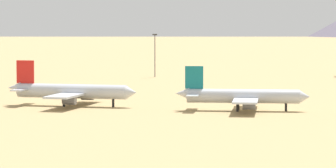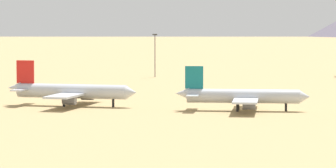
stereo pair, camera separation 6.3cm
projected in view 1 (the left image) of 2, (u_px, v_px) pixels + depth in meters
The scene contains 6 objects.
ground at pixel (241, 108), 251.65m from camera, with size 4000.00×4000.00×0.00m, color tan.
ridge_far_west at pixel (10, 1), 1514.28m from camera, with size 229.25×176.73×84.31m, color slate.
ridge_west at pixel (117, 3), 1282.25m from camera, with size 346.80×333.85×73.63m, color slate.
parked_jet_red_2 at pixel (71, 91), 257.60m from camera, with size 36.04×30.33×11.90m.
parked_jet_teal_3 at pixel (242, 96), 245.13m from camera, with size 33.83×28.51×11.17m.
light_pole_west at pixel (155, 52), 373.16m from camera, with size 1.80×0.50×16.47m.
Camera 1 is at (29.47, -249.49, 24.60)m, focal length 104.76 mm.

